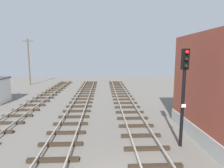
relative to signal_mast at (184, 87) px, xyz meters
name	(u,v)px	position (x,y,z in m)	size (l,w,h in m)	color
signal_mast	(184,87)	(0.00, 0.00, 0.00)	(0.36, 0.40, 5.44)	black
utility_pole_far	(29,61)	(-17.27, 23.55, 0.79)	(1.80, 0.24, 8.01)	brown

